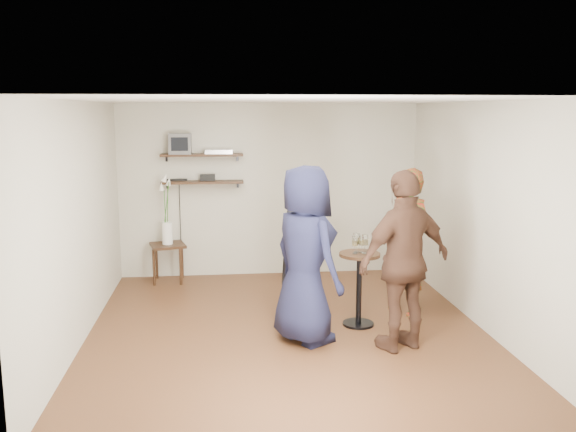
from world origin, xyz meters
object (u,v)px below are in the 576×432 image
Objects in this scene: crt_monitor at (180,144)px; person_dark at (308,242)px; dvd_deck at (219,152)px; drinks_table at (359,279)px; side_table at (168,250)px; person_navy at (305,255)px; person_brown at (405,261)px; radio at (208,177)px; person_plaid at (407,241)px.

crt_monitor is 2.61m from person_dark.
dvd_deck is 0.46× the size of drinks_table.
crt_monitor reaches higher than person_dark.
side_table is at bearing -167.15° from dvd_deck.
dvd_deck is 0.21× the size of person_navy.
person_brown is at bearing -57.79° from dvd_deck.
side_table is 3.08m from person_navy.
drinks_table is (1.78, -2.29, -0.96)m from radio.
radio is 3.73m from person_brown.
person_dark reaches higher than radio.
crt_monitor is 0.17× the size of person_navy.
person_plaid is at bearing -29.01° from side_table.
radio is 2.19m from person_dark.
person_brown is at bearing -67.71° from drinks_table.
dvd_deck is 3.71m from person_brown.
side_table is 3.18m from drinks_table.
person_plaid reaches higher than drinks_table.
drinks_table reaches higher than side_table.
person_dark is at bearing -41.04° from person_navy.
dvd_deck reaches higher than person_dark.
radio reaches higher than drinks_table.
drinks_table is 0.48× the size of person_plaid.
person_brown reaches higher than side_table.
person_dark reaches higher than drinks_table.
radio is 0.25× the size of drinks_table.
radio is at bearing 16.32° from side_table.
person_navy is 1.05m from person_brown.
dvd_deck is (0.55, 0.00, -0.12)m from crt_monitor.
drinks_table is 0.49× the size of person_dark.
drinks_table is at bearing -41.70° from side_table.
person_navy reaches higher than person_dark.
crt_monitor reaches higher than person_brown.
crt_monitor is 0.37× the size of drinks_table.
person_plaid reaches higher than side_table.
side_table is at bearing 2.42° from person_navy.
radio is (0.39, 0.00, -0.50)m from crt_monitor.
crt_monitor is 1.57m from side_table.
side_table is at bearing -140.47° from crt_monitor.
radio is 3.05m from drinks_table.
drinks_table is at bearing -90.00° from person_dark.
radio is (-0.17, 0.00, -0.38)m from dvd_deck.
person_plaid reaches higher than radio.
dvd_deck reaches higher than side_table.
drinks_table is 0.90m from person_navy.
dvd_deck reaches higher than drinks_table.
person_plaid reaches higher than person_dark.
dvd_deck is at bearing 0.00° from crt_monitor.
radio is 0.38× the size of side_table.
person_dark is (-1.20, 0.21, -0.02)m from person_plaid.
dvd_deck is at bearing -160.02° from person_plaid.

